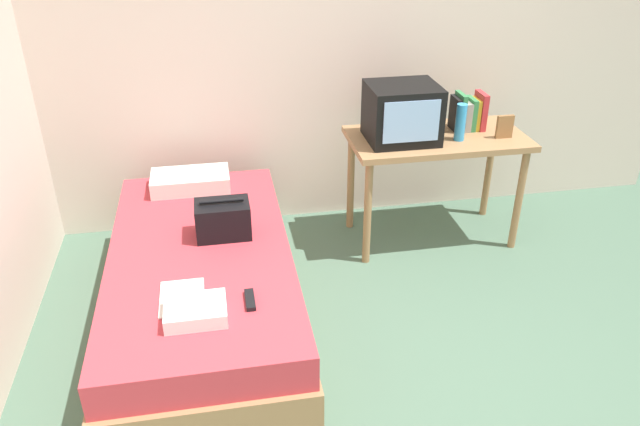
{
  "coord_description": "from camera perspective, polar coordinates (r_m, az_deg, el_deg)",
  "views": [
    {
      "loc": [
        -0.84,
        -2.12,
        2.25
      ],
      "look_at": [
        -0.28,
        0.91,
        0.57
      ],
      "focal_mm": 34.56,
      "sensor_mm": 36.0,
      "label": 1
    }
  ],
  "objects": [
    {
      "name": "ground_plane",
      "position": [
        3.2,
        8.22,
        -16.42
      ],
      "size": [
        8.0,
        8.0,
        0.0
      ],
      "primitive_type": "plane",
      "color": "#4C6B56"
    },
    {
      "name": "wall_back",
      "position": [
        4.31,
        1.05,
        15.87
      ],
      "size": [
        5.2,
        0.1,
        2.6
      ],
      "primitive_type": "cube",
      "color": "beige",
      "rests_on": "ground"
    },
    {
      "name": "bed",
      "position": [
        3.54,
        -10.73,
        -6.66
      ],
      "size": [
        1.0,
        2.0,
        0.48
      ],
      "color": "#9E754C",
      "rests_on": "ground"
    },
    {
      "name": "desk",
      "position": [
        4.18,
        10.72,
        5.79
      ],
      "size": [
        1.16,
        0.6,
        0.76
      ],
      "color": "#9E754C",
      "rests_on": "ground"
    },
    {
      "name": "tv",
      "position": [
        3.98,
        7.61,
        9.17
      ],
      "size": [
        0.44,
        0.39,
        0.36
      ],
      "color": "black",
      "rests_on": "desk"
    },
    {
      "name": "water_bottle",
      "position": [
        4.06,
        12.88,
        8.19
      ],
      "size": [
        0.07,
        0.07,
        0.24
      ],
      "primitive_type": "cylinder",
      "color": "#3399DB",
      "rests_on": "desk"
    },
    {
      "name": "book_row",
      "position": [
        4.26,
        13.54,
        9.0
      ],
      "size": [
        0.21,
        0.16,
        0.25
      ],
      "color": "black",
      "rests_on": "desk"
    },
    {
      "name": "picture_frame",
      "position": [
        4.18,
        16.73,
        7.66
      ],
      "size": [
        0.11,
        0.02,
        0.15
      ],
      "primitive_type": "cube",
      "color": "olive",
      "rests_on": "desk"
    },
    {
      "name": "pillow",
      "position": [
        4.05,
        -11.9,
        2.93
      ],
      "size": [
        0.49,
        0.28,
        0.1
      ],
      "primitive_type": "cube",
      "color": "silver",
      "rests_on": "bed"
    },
    {
      "name": "handbag",
      "position": [
        3.46,
        -8.97,
        -0.57
      ],
      "size": [
        0.3,
        0.2,
        0.22
      ],
      "color": "black",
      "rests_on": "bed"
    },
    {
      "name": "magazine",
      "position": [
        3.04,
        -12.66,
        -7.64
      ],
      "size": [
        0.21,
        0.29,
        0.01
      ],
      "primitive_type": "cube",
      "color": "white",
      "rests_on": "bed"
    },
    {
      "name": "remote_dark",
      "position": [
        2.96,
        -6.5,
        -8.0
      ],
      "size": [
        0.04,
        0.16,
        0.02
      ],
      "primitive_type": "cube",
      "color": "black",
      "rests_on": "bed"
    },
    {
      "name": "folded_towel",
      "position": [
        2.89,
        -11.44,
        -8.9
      ],
      "size": [
        0.28,
        0.22,
        0.07
      ],
      "primitive_type": "cube",
      "color": "white",
      "rests_on": "bed"
    }
  ]
}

